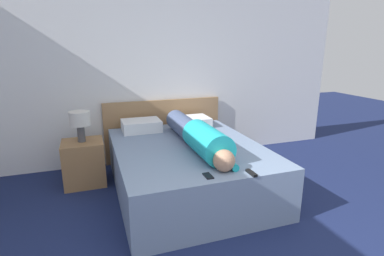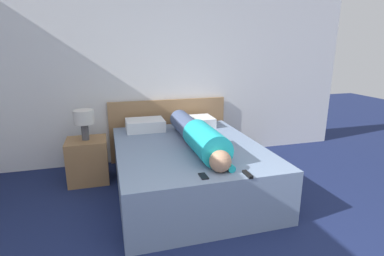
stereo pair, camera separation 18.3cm
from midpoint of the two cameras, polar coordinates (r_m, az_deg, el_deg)
The scene contains 10 objects.
wall_back at distance 4.47m, azimuth -8.61°, elevation 10.21°, with size 6.09×0.06×2.60m.
bed at distance 3.59m, azimuth -2.29°, elevation -7.63°, with size 1.65×2.06×0.57m.
headboard at distance 4.58m, azimuth -6.49°, elevation -0.32°, with size 1.77×0.04×0.92m.
nightstand at distance 4.03m, azimuth -21.10°, elevation -6.20°, with size 0.49×0.44×0.56m.
table_lamp at distance 3.87m, azimuth -21.87°, elevation 1.32°, with size 0.24×0.24×0.38m.
person_lying at distance 3.37m, azimuth -0.47°, elevation -1.47°, with size 0.32×1.70×0.32m.
pillow_near_headboard at distance 4.14m, azimuth -10.89°, elevation 0.45°, with size 0.51×0.39×0.15m.
pillow_second at distance 4.30m, azimuth -1.24°, elevation 1.18°, with size 0.48×0.39×0.13m.
tv_remote at distance 2.76m, azimuth 9.37°, elevation -8.46°, with size 0.04×0.15×0.02m.
cell_phone at distance 2.69m, azimuth 1.11°, elevation -9.11°, with size 0.06×0.13×0.01m.
Camera 1 is at (-0.92, -0.98, 1.69)m, focal length 28.00 mm.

